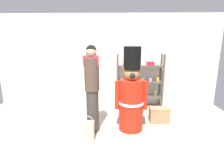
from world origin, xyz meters
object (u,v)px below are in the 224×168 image
object	(u,v)px
shopping_bag	(89,130)
display_crate	(159,115)
merchandise_shelf	(139,80)
teddy_bear_guard	(131,96)
person_shopper	(92,87)

from	to	relation	value
shopping_bag	display_crate	xyz separation A→B (m)	(1.52, 0.79, -0.01)
merchandise_shelf	teddy_bear_guard	world-z (taller)	teddy_bear_guard
person_shopper	shopping_bag	xyz separation A→B (m)	(-0.04, -0.35, -0.76)
teddy_bear_guard	person_shopper	world-z (taller)	person_shopper
merchandise_shelf	person_shopper	bearing A→B (deg)	-126.82
display_crate	shopping_bag	bearing A→B (deg)	-152.42
merchandise_shelf	shopping_bag	size ratio (longest dim) A/B	3.14
merchandise_shelf	display_crate	size ratio (longest dim) A/B	3.33
shopping_bag	display_crate	bearing A→B (deg)	27.58
shopping_bag	teddy_bear_guard	bearing A→B (deg)	28.26
teddy_bear_guard	shopping_bag	world-z (taller)	teddy_bear_guard
merchandise_shelf	teddy_bear_guard	bearing A→B (deg)	-103.70
merchandise_shelf	person_shopper	world-z (taller)	person_shopper
merchandise_shelf	teddy_bear_guard	distance (m)	1.47
merchandise_shelf	display_crate	distance (m)	1.28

